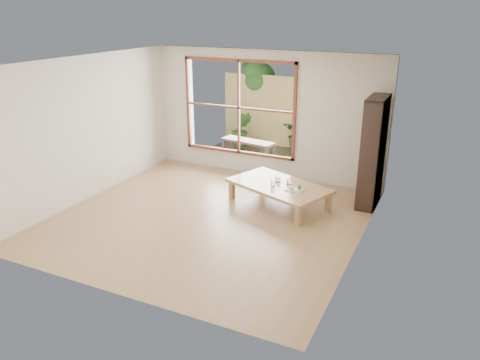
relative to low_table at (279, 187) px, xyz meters
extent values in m
plane|color=#AA7B55|center=(-0.86, -1.03, -0.34)|extent=(5.00, 5.00, 0.00)
cube|color=tan|center=(0.00, 0.00, 0.02)|extent=(2.03, 1.59, 0.06)
cube|color=tan|center=(-0.90, -0.09, -0.18)|extent=(0.12, 0.12, 0.34)
cube|color=tan|center=(-0.60, 0.68, -0.18)|extent=(0.12, 0.12, 0.34)
cube|color=tan|center=(0.60, -0.68, -0.18)|extent=(0.12, 0.12, 0.34)
cube|color=tan|center=(0.90, 0.09, -0.18)|extent=(0.12, 0.12, 0.34)
cube|color=beige|center=(-0.96, 0.96, -0.31)|extent=(0.55, 0.55, 0.07)
cube|color=#2E1F19|center=(1.47, 0.75, 0.64)|extent=(0.31, 0.88, 1.96)
cylinder|color=silver|center=(-0.06, -0.14, 0.11)|extent=(0.07, 0.07, 0.12)
cylinder|color=silver|center=(0.17, 0.06, 0.10)|extent=(0.08, 0.08, 0.11)
cylinder|color=silver|center=(-0.04, 0.10, 0.09)|extent=(0.07, 0.07, 0.09)
cylinder|color=silver|center=(-0.10, 0.16, 0.08)|extent=(0.06, 0.06, 0.08)
cube|color=white|center=(0.35, -0.16, 0.06)|extent=(0.32, 0.24, 0.02)
sphere|color=#416B2A|center=(0.42, -0.11, 0.10)|extent=(0.07, 0.07, 0.07)
cube|color=orange|center=(0.31, -0.20, 0.08)|extent=(0.06, 0.05, 0.03)
cube|color=beige|center=(0.27, -0.12, 0.08)|extent=(0.07, 0.06, 0.02)
cylinder|color=silver|center=(0.38, -0.22, 0.07)|extent=(0.17, 0.03, 0.01)
cube|color=#3B352B|center=(-1.46, 2.53, -0.34)|extent=(2.80, 2.00, 0.05)
cube|color=#2E1F19|center=(-1.66, 2.31, 0.06)|extent=(1.34, 0.57, 0.05)
cube|color=#2E1F19|center=(-2.28, 2.25, -0.14)|extent=(0.07, 0.07, 0.36)
cube|color=#2E1F19|center=(-2.23, 2.55, -0.14)|extent=(0.07, 0.07, 0.36)
cube|color=#2E1F19|center=(-1.08, 2.07, -0.14)|extent=(0.07, 0.07, 0.36)
cube|color=#2E1F19|center=(-1.03, 2.36, -0.14)|extent=(0.07, 0.07, 0.36)
cube|color=tan|center=(-1.46, 3.53, 0.56)|extent=(2.80, 0.06, 1.80)
imported|color=#2C5C22|center=(-0.66, 3.23, 0.14)|extent=(0.89, 0.79, 0.92)
imported|color=#2C5C22|center=(-2.16, 3.00, 0.14)|extent=(0.62, 0.57, 0.92)
cylinder|color=#4C3D2D|center=(-2.16, 3.83, 0.46)|extent=(0.14, 0.14, 1.60)
sphere|color=#2C5C22|center=(-2.04, 3.83, 1.31)|extent=(0.84, 0.84, 0.84)
sphere|color=#2C5C22|center=(-2.31, 3.91, 1.11)|extent=(0.70, 0.70, 0.70)
sphere|color=#2C5C22|center=(-2.13, 3.73, 1.56)|extent=(0.64, 0.64, 0.64)
camera|label=1|loc=(2.73, -7.39, 3.04)|focal=35.00mm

